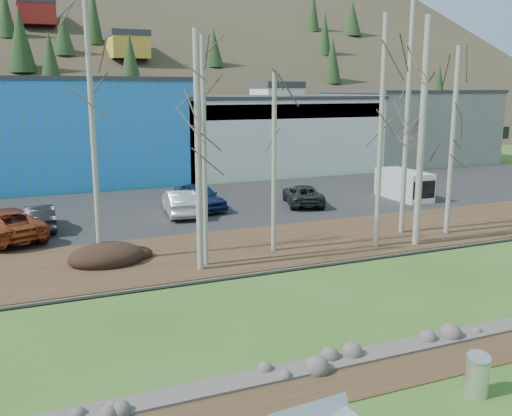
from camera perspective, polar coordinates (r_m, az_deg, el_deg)
name	(u,v)px	position (r m, az deg, el deg)	size (l,w,h in m)	color
ground	(468,406)	(15.34, 20.44, -18.03)	(200.00, 200.00, 0.00)	#2C5616
dirt_strip	(412,366)	(16.70, 15.35, -15.04)	(80.00, 1.80, 0.03)	#382616
near_bank_rocks	(390,352)	(17.42, 13.26, -13.82)	(80.00, 0.80, 0.50)	#47423D
river	(320,303)	(20.56, 6.44, -9.47)	(80.00, 8.00, 0.90)	black
far_bank_rocks	(272,270)	(23.99, 1.61, -6.23)	(80.00, 0.80, 0.46)	#47423D
far_bank	(244,249)	(26.78, -1.25, -4.12)	(80.00, 7.00, 0.15)	#382616
parking_lot	(182,207)	(36.47, -7.40, 0.10)	(80.00, 14.00, 0.14)	black
building_blue	(60,130)	(48.65, -18.99, 7.36)	(20.40, 12.24, 8.30)	#2580CA
building_white	(265,133)	(53.13, 0.95, 7.52)	(18.36, 12.24, 6.80)	silver
building_grey	(407,126)	(61.38, 14.85, 7.94)	(14.28, 12.24, 7.30)	slate
hillside	(71,20)	(94.43, -17.97, 17.44)	(160.00, 72.00, 35.00)	#2E291B
litter_bin	(477,377)	(15.65, 21.25, -15.45)	(0.56, 0.56, 0.97)	silver
dirt_mound	(106,255)	(25.24, -14.73, -4.61)	(3.22, 2.28, 0.63)	black
birch_0	(92,126)	(24.54, -16.04, 7.92)	(0.23, 0.23, 11.61)	#A9A599
birch_1	(204,154)	(23.38, -5.19, 5.41)	(0.20, 0.20, 9.39)	#A9A599
birch_2	(198,154)	(22.77, -5.80, 5.43)	(0.26, 0.26, 9.55)	#A9A599
birch_3	(274,164)	(25.54, 1.81, 4.44)	(0.21, 0.21, 8.00)	#A9A599
birch_4	(381,134)	(26.71, 12.37, 7.23)	(0.23, 0.23, 10.54)	#A9A599
birch_5	(422,134)	(27.52, 16.25, 7.13)	(0.31, 0.31, 10.50)	#A9A599
birch_6	(452,142)	(30.37, 19.05, 6.26)	(0.25, 0.25, 9.35)	#A9A599
birch_7	(408,109)	(29.66, 14.93, 9.55)	(0.25, 0.25, 12.60)	#A9A599
car_1	(40,217)	(32.03, -20.81, -0.89)	(1.41, 4.05, 1.33)	black
car_2	(3,224)	(30.63, -23.94, -1.46)	(2.63, 5.71, 1.59)	#943F1D
car_3	(199,197)	(35.18, -5.68, 1.13)	(1.87, 4.64, 1.58)	#14254B
car_4	(180,202)	(33.72, -7.62, 0.55)	(1.60, 4.58, 1.51)	silver
car_5	(303,195)	(36.59, 4.70, 1.33)	(2.14, 4.63, 1.29)	#28292B
van_white	(405,185)	(39.56, 14.72, 2.22)	(1.91, 4.37, 1.89)	white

